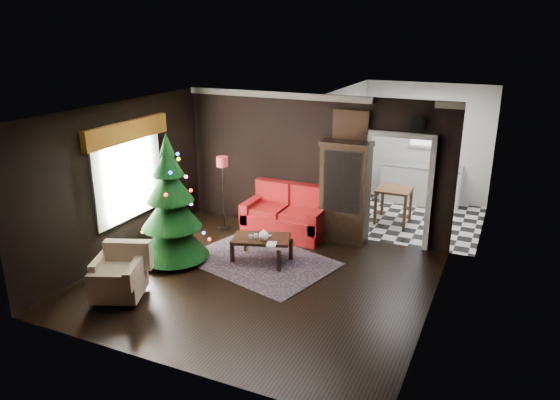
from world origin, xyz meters
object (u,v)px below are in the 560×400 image
at_px(christmas_tree, 171,205).
at_px(kitchen_table, 393,205).
at_px(loveseat, 286,211).
at_px(floor_lamp, 223,193).
at_px(coffee_table, 262,249).
at_px(armchair, 117,271).
at_px(teapot, 264,235).
at_px(wall_clock, 416,124).
at_px(curio_cabinet, 345,194).

relative_size(christmas_tree, kitchen_table, 3.22).
xyz_separation_m(loveseat, floor_lamp, (-1.23, -0.33, 0.33)).
distance_m(christmas_tree, kitchen_table, 4.82).
bearing_deg(christmas_tree, coffee_table, 23.07).
distance_m(loveseat, armchair, 3.68).
bearing_deg(armchair, christmas_tree, 69.21).
relative_size(christmas_tree, coffee_table, 2.42).
distance_m(teapot, wall_clock, 3.35).
bearing_deg(wall_clock, coffee_table, -142.35).
bearing_deg(floor_lamp, teapot, -37.34).
bearing_deg(christmas_tree, floor_lamp, 85.99).
height_order(teapot, wall_clock, wall_clock).
distance_m(coffee_table, kitchen_table, 3.42).
xyz_separation_m(curio_cabinet, teapot, (-0.93, -1.66, -0.39)).
relative_size(coffee_table, kitchen_table, 1.33).
relative_size(curio_cabinet, christmas_tree, 0.79).
bearing_deg(armchair, coffee_table, 33.90).
distance_m(curio_cabinet, floor_lamp, 2.44).
bearing_deg(christmas_tree, teapot, 18.05).
height_order(floor_lamp, armchair, floor_lamp).
bearing_deg(wall_clock, curio_cabinet, -171.47).
bearing_deg(christmas_tree, wall_clock, 32.42).
height_order(loveseat, christmas_tree, christmas_tree).
xyz_separation_m(loveseat, wall_clock, (2.35, 0.40, 1.88)).
height_order(armchair, coffee_table, armchair).
height_order(curio_cabinet, kitchen_table, curio_cabinet).
bearing_deg(coffee_table, curio_cabinet, 56.21).
bearing_deg(wall_clock, kitchen_table, 113.75).
bearing_deg(armchair, wall_clock, 24.19).
relative_size(loveseat, teapot, 8.26).
relative_size(coffee_table, wall_clock, 3.12).
relative_size(floor_lamp, christmas_tree, 0.62).
xyz_separation_m(curio_cabinet, christmas_tree, (-2.49, -2.16, 0.10)).
distance_m(floor_lamp, kitchen_table, 3.65).
height_order(wall_clock, kitchen_table, wall_clock).
height_order(loveseat, kitchen_table, loveseat).
bearing_deg(teapot, loveseat, 98.58).
xyz_separation_m(curio_cabinet, kitchen_table, (0.65, 1.43, -0.57)).
xyz_separation_m(coffee_table, wall_clock, (2.23, 1.72, 2.14)).
bearing_deg(curio_cabinet, kitchen_table, 65.56).
distance_m(floor_lamp, christmas_tree, 1.63).
relative_size(loveseat, curio_cabinet, 0.89).
bearing_deg(armchair, curio_cabinet, 33.93).
distance_m(curio_cabinet, teapot, 1.94).
bearing_deg(loveseat, armchair, -110.75).
relative_size(christmas_tree, wall_clock, 7.54).
distance_m(loveseat, kitchen_table, 2.45).
relative_size(curio_cabinet, teapot, 9.23).
bearing_deg(teapot, curio_cabinet, 60.60).
xyz_separation_m(christmas_tree, armchair, (0.04, -1.49, -0.59)).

